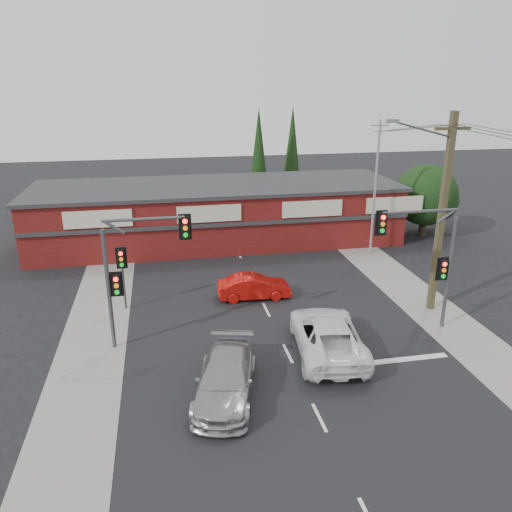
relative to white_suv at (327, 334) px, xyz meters
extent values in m
plane|color=black|center=(-1.73, 0.18, -0.83)|extent=(120.00, 120.00, 0.00)
cube|color=black|center=(-1.73, 5.18, -0.82)|extent=(14.00, 70.00, 0.01)
cube|color=gray|center=(-10.23, 5.18, -0.82)|extent=(3.00, 70.00, 0.02)
cube|color=gray|center=(6.77, 5.18, -0.82)|extent=(3.00, 70.00, 0.02)
cube|color=silver|center=(1.77, -1.32, -0.81)|extent=(6.50, 0.35, 0.01)
imported|color=white|center=(0.00, 0.00, 0.00)|extent=(3.48, 6.26, 1.65)
imported|color=#9DA0A2|center=(-4.81, -2.43, -0.08)|extent=(3.32, 5.52, 1.50)
imported|color=#B4100B|center=(-2.07, 6.25, -0.17)|extent=(4.02, 1.52, 1.31)
cube|color=silver|center=(-1.73, -4.37, -0.81)|extent=(0.12, 1.60, 0.01)
cube|color=silver|center=(-1.73, 0.11, -0.81)|extent=(0.12, 1.60, 0.01)
cube|color=silver|center=(-1.73, 4.60, -0.81)|extent=(0.12, 1.60, 0.01)
cube|color=silver|center=(-1.73, 9.08, -0.81)|extent=(0.12, 1.60, 0.01)
cube|color=silver|center=(-1.73, 13.56, -0.81)|extent=(0.12, 1.60, 0.01)
cube|color=silver|center=(-1.73, 18.04, -0.81)|extent=(0.12, 1.60, 0.01)
cube|color=silver|center=(-1.73, 22.53, -0.81)|extent=(0.12, 1.60, 0.01)
cube|color=silver|center=(-1.73, 27.01, -0.81)|extent=(0.12, 1.60, 0.01)
cube|color=silver|center=(-1.73, 31.49, -0.81)|extent=(0.12, 1.60, 0.01)
cube|color=silver|center=(-1.73, 35.97, -0.81)|extent=(0.12, 1.60, 0.01)
cube|color=#551111|center=(-2.73, 17.18, 1.17)|extent=(26.00, 8.00, 4.00)
cube|color=#2D2D30|center=(-2.73, 17.18, 3.27)|extent=(26.40, 8.40, 0.25)
cube|color=beige|center=(-10.73, 13.13, 2.27)|extent=(4.20, 0.12, 1.10)
cube|color=beige|center=(-3.73, 13.13, 2.27)|extent=(4.20, 0.12, 1.10)
cube|color=beige|center=(3.27, 13.13, 2.27)|extent=(4.20, 0.12, 1.10)
cube|color=beige|center=(9.27, 13.13, 2.27)|extent=(4.20, 0.12, 1.10)
cube|color=#2D2D30|center=(-2.73, 13.08, 1.47)|extent=(26.00, 0.15, 0.25)
cylinder|color=#2D2116|center=(12.77, 15.18, 0.07)|extent=(0.50, 0.50, 1.80)
sphere|color=black|center=(12.77, 15.18, 2.37)|extent=(4.60, 4.60, 4.60)
sphere|color=black|center=(14.27, 16.18, 1.67)|extent=(3.40, 3.40, 3.40)
sphere|color=black|center=(11.47, 16.58, 1.47)|extent=(2.80, 2.80, 2.80)
cylinder|color=#2D2116|center=(1.77, 24.18, 0.17)|extent=(0.24, 0.24, 2.00)
cone|color=black|center=(1.77, 24.18, 4.67)|extent=(1.80, 1.80, 7.50)
cylinder|color=#2D2116|center=(5.27, 26.18, 0.17)|extent=(0.24, 0.24, 2.00)
cone|color=black|center=(5.27, 26.18, 4.67)|extent=(1.80, 1.80, 7.50)
cylinder|color=#47494C|center=(-9.23, 2.18, 1.92)|extent=(0.18, 0.18, 5.50)
cylinder|color=#47494C|center=(-7.53, 2.18, 5.02)|extent=(3.40, 0.14, 0.14)
cylinder|color=#47494C|center=(-8.72, 2.18, 4.72)|extent=(0.82, 0.14, 0.63)
cube|color=black|center=(-5.83, 2.18, 4.57)|extent=(0.32, 0.22, 0.95)
cube|color=black|center=(-5.83, 2.25, 4.57)|extent=(0.55, 0.04, 1.15)
cylinder|color=#FF0C07|center=(-5.83, 2.05, 4.87)|extent=(0.20, 0.06, 0.20)
cylinder|color=orange|center=(-5.83, 2.05, 4.57)|extent=(0.20, 0.06, 0.20)
cylinder|color=#0CE526|center=(-5.83, 2.05, 4.27)|extent=(0.20, 0.06, 0.20)
cube|color=black|center=(-8.88, 2.18, 2.17)|extent=(0.32, 0.22, 0.95)
cube|color=black|center=(-8.88, 2.25, 2.17)|extent=(0.55, 0.04, 1.15)
cylinder|color=#FF0C07|center=(-8.88, 2.05, 2.47)|extent=(0.20, 0.06, 0.20)
cylinder|color=orange|center=(-8.88, 2.05, 2.17)|extent=(0.20, 0.06, 0.20)
cylinder|color=#0CE526|center=(-8.88, 2.05, 1.87)|extent=(0.20, 0.06, 0.20)
cylinder|color=#47494C|center=(6.27, 1.18, 1.92)|extent=(0.18, 0.18, 5.50)
cylinder|color=#47494C|center=(4.47, 1.18, 5.02)|extent=(3.60, 0.14, 0.14)
cylinder|color=#47494C|center=(5.73, 1.18, 4.72)|extent=(0.82, 0.14, 0.63)
cube|color=black|center=(2.67, 1.18, 4.57)|extent=(0.32, 0.22, 0.95)
cube|color=black|center=(2.67, 1.25, 4.57)|extent=(0.55, 0.04, 1.15)
cylinder|color=#FF0C07|center=(2.67, 1.05, 4.87)|extent=(0.20, 0.06, 0.20)
cylinder|color=orange|center=(2.67, 1.05, 4.57)|extent=(0.20, 0.06, 0.20)
cylinder|color=#0CE526|center=(2.67, 1.05, 4.27)|extent=(0.20, 0.06, 0.20)
cube|color=black|center=(5.92, 1.18, 2.17)|extent=(0.32, 0.22, 0.95)
cube|color=black|center=(5.92, 1.25, 2.17)|extent=(0.55, 0.04, 1.15)
cylinder|color=#FF0C07|center=(5.92, 1.05, 2.47)|extent=(0.20, 0.06, 0.20)
cylinder|color=orange|center=(5.92, 1.05, 2.17)|extent=(0.20, 0.06, 0.20)
cylinder|color=#0CE526|center=(5.92, 1.05, 1.87)|extent=(0.20, 0.06, 0.20)
cylinder|color=#47494C|center=(-8.93, 6.18, 0.67)|extent=(0.12, 0.12, 3.00)
cube|color=black|center=(-8.93, 6.18, 1.97)|extent=(0.32, 0.22, 0.95)
cube|color=black|center=(-8.93, 6.25, 1.97)|extent=(0.55, 0.04, 1.15)
cylinder|color=#FF0C07|center=(-8.93, 6.05, 2.27)|extent=(0.20, 0.06, 0.20)
cylinder|color=orange|center=(-8.93, 6.05, 1.97)|extent=(0.20, 0.06, 0.20)
cylinder|color=#0CE526|center=(-8.93, 6.05, 1.67)|extent=(0.20, 0.06, 0.20)
cube|color=#494329|center=(6.77, 3.18, 4.17)|extent=(0.30, 0.30, 10.00)
cube|color=#494329|center=(6.77, 3.18, 8.37)|extent=(1.80, 0.14, 0.14)
cylinder|color=#47494C|center=(5.17, 3.03, 8.37)|extent=(3.23, 0.39, 0.89)
cube|color=slate|center=(3.57, 2.88, 8.77)|extent=(0.55, 0.25, 0.18)
cylinder|color=silver|center=(3.57, 2.88, 8.67)|extent=(0.28, 0.28, 0.05)
cylinder|color=gray|center=(7.27, 12.18, 3.67)|extent=(0.16, 0.16, 9.00)
cube|color=gray|center=(7.27, 12.18, 7.77)|extent=(1.20, 0.10, 0.10)
cylinder|color=black|center=(6.42, 7.68, 7.97)|extent=(0.73, 9.01, 1.22)
cylinder|color=black|center=(7.02, 7.68, 7.97)|extent=(0.52, 9.00, 1.22)
cylinder|color=black|center=(7.61, 7.68, 7.97)|extent=(0.31, 9.00, 1.22)
camera|label=1|loc=(-6.76, -18.44, 10.49)|focal=35.00mm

